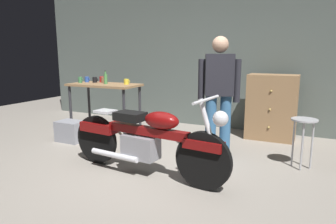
{
  "coord_description": "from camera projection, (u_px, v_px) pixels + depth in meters",
  "views": [
    {
      "loc": [
        1.77,
        -3.01,
        1.45
      ],
      "look_at": [
        0.0,
        0.7,
        0.65
      ],
      "focal_mm": 32.47,
      "sensor_mm": 36.0,
      "label": 1
    }
  ],
  "objects": [
    {
      "name": "mug_black_matte",
      "position": [
        95.0,
        80.0,
        5.73
      ],
      "size": [
        0.12,
        0.08,
        0.1
      ],
      "color": "black",
      "rests_on": "workbench"
    },
    {
      "name": "shop_stool",
      "position": [
        304.0,
        130.0,
        3.82
      ],
      "size": [
        0.32,
        0.32,
        0.64
      ],
      "color": "#B2B2B7",
      "rests_on": "ground_plane"
    },
    {
      "name": "mug_green_speckled",
      "position": [
        80.0,
        80.0,
        5.67
      ],
      "size": [
        0.11,
        0.07,
        0.11
      ],
      "color": "#3D7F4C",
      "rests_on": "workbench"
    },
    {
      "name": "ground_plane",
      "position": [
        143.0,
        174.0,
        3.69
      ],
      "size": [
        12.0,
        12.0,
        0.0
      ],
      "primitive_type": "plane",
      "color": "gray"
    },
    {
      "name": "wooden_dresser",
      "position": [
        272.0,
        107.0,
        5.12
      ],
      "size": [
        0.8,
        0.47,
        1.1
      ],
      "color": "#99724C",
      "rests_on": "ground_plane"
    },
    {
      "name": "back_wall",
      "position": [
        214.0,
        48.0,
        5.87
      ],
      "size": [
        8.0,
        0.12,
        3.1
      ],
      "primitive_type": "cube",
      "color": "#56605B",
      "rests_on": "ground_plane"
    },
    {
      "name": "storage_bin",
      "position": [
        71.0,
        131.0,
        5.06
      ],
      "size": [
        0.44,
        0.32,
        0.34
      ],
      "primitive_type": "cube",
      "color": "gray",
      "rests_on": "ground_plane"
    },
    {
      "name": "person_standing",
      "position": [
        219.0,
        92.0,
        4.14
      ],
      "size": [
        0.54,
        0.34,
        1.67
      ],
      "rotation": [
        0.0,
        0.0,
        3.5
      ],
      "color": "#376896",
      "rests_on": "ground_plane"
    },
    {
      "name": "mug_brown_stoneware",
      "position": [
        103.0,
        80.0,
        5.69
      ],
      "size": [
        0.11,
        0.07,
        0.1
      ],
      "color": "brown",
      "rests_on": "workbench"
    },
    {
      "name": "bottle",
      "position": [
        106.0,
        79.0,
        5.45
      ],
      "size": [
        0.06,
        0.06,
        0.24
      ],
      "color": "#4C8C4C",
      "rests_on": "workbench"
    },
    {
      "name": "mug_red_diner",
      "position": [
        102.0,
        79.0,
        5.81
      ],
      "size": [
        0.12,
        0.09,
        0.11
      ],
      "color": "red",
      "rests_on": "workbench"
    },
    {
      "name": "workbench",
      "position": [
        104.0,
        90.0,
        5.54
      ],
      "size": [
        1.3,
        0.64,
        0.9
      ],
      "color": "#99724C",
      "rests_on": "ground_plane"
    },
    {
      "name": "motorcycle",
      "position": [
        145.0,
        139.0,
        3.6
      ],
      "size": [
        2.19,
        0.6,
        1.0
      ],
      "rotation": [
        0.0,
        0.0,
        -0.1
      ],
      "color": "black",
      "rests_on": "ground_plane"
    },
    {
      "name": "mug_blue_enamel",
      "position": [
        87.0,
        79.0,
        5.82
      ],
      "size": [
        0.12,
        0.08,
        0.1
      ],
      "color": "#2D51AD",
      "rests_on": "workbench"
    },
    {
      "name": "mug_yellow_tall",
      "position": [
        126.0,
        82.0,
        5.39
      ],
      "size": [
        0.12,
        0.09,
        0.1
      ],
      "color": "yellow",
      "rests_on": "workbench"
    }
  ]
}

